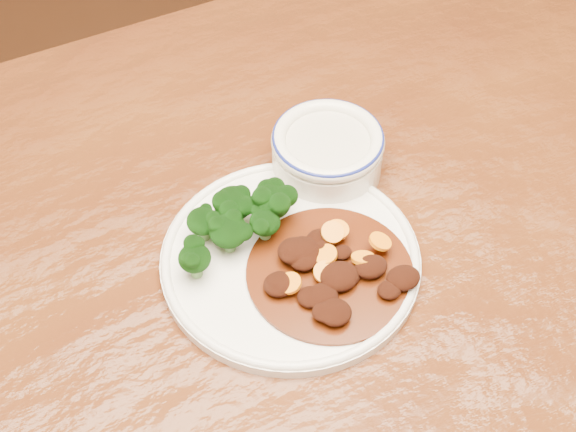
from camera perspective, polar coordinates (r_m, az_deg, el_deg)
name	(u,v)px	position (r m, az deg, el deg)	size (l,w,h in m)	color
dining_table	(306,308)	(0.86, 1.28, -6.58)	(1.59, 1.06, 0.75)	#55290F
dinner_plate	(290,258)	(0.79, 0.17, -3.02)	(0.26, 0.26, 0.02)	white
broccoli_florets	(237,219)	(0.79, -3.62, -0.21)	(0.13, 0.09, 0.05)	#5C8D49
mince_stew	(330,272)	(0.77, 3.02, -4.02)	(0.16, 0.16, 0.03)	#4F1F08
dip_bowl	(327,151)	(0.86, 2.82, 4.66)	(0.12, 0.12, 0.05)	silver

